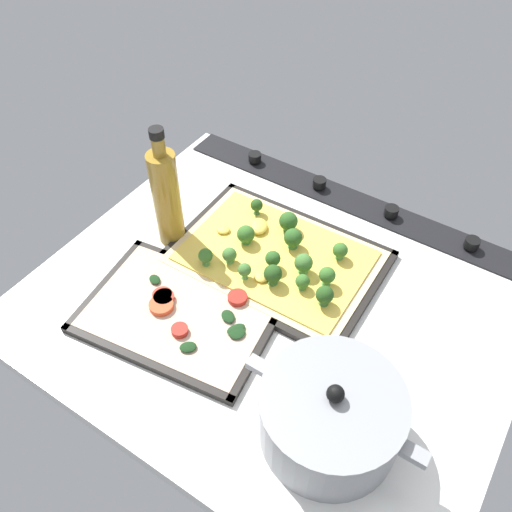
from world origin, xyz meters
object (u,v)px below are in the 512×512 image
at_px(baking_tray_front, 275,260).
at_px(cooking_pot, 331,416).
at_px(broccoli_pizza, 277,256).
at_px(veggie_pizza_back, 180,312).
at_px(oil_bottle, 166,196).
at_px(baking_tray_back, 179,314).

height_order(baking_tray_front, cooking_pot, cooking_pot).
relative_size(broccoli_pizza, veggie_pizza_back, 1.13).
bearing_deg(broccoli_pizza, veggie_pizza_back, 69.34).
height_order(broccoli_pizza, veggie_pizza_back, broccoli_pizza).
relative_size(broccoli_pizza, oil_bottle, 1.46).
xyz_separation_m(cooking_pot, oil_bottle, (0.44, -0.19, 0.05)).
bearing_deg(veggie_pizza_back, baking_tray_back, 44.25).
xyz_separation_m(baking_tray_front, oil_bottle, (0.20, 0.05, 0.10)).
bearing_deg(oil_bottle, veggie_pizza_back, 133.12).
bearing_deg(oil_bottle, cooking_pot, 156.70).
height_order(cooking_pot, oil_bottle, oil_bottle).
distance_m(veggie_pizza_back, cooking_pot, 0.31).
height_order(baking_tray_front, oil_bottle, oil_bottle).
bearing_deg(baking_tray_front, baking_tray_back, 70.13).
height_order(veggie_pizza_back, oil_bottle, oil_bottle).
height_order(baking_tray_front, veggie_pizza_back, veggie_pizza_back).
bearing_deg(broccoli_pizza, cooking_pot, 134.21).
xyz_separation_m(broccoli_pizza, oil_bottle, (0.20, 0.05, 0.08)).
bearing_deg(cooking_pot, veggie_pizza_back, -9.04).
bearing_deg(veggie_pizza_back, oil_bottle, -46.88).
bearing_deg(veggie_pizza_back, baking_tray_front, -109.66).
xyz_separation_m(broccoli_pizza, cooking_pot, (-0.23, 0.24, 0.03)).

